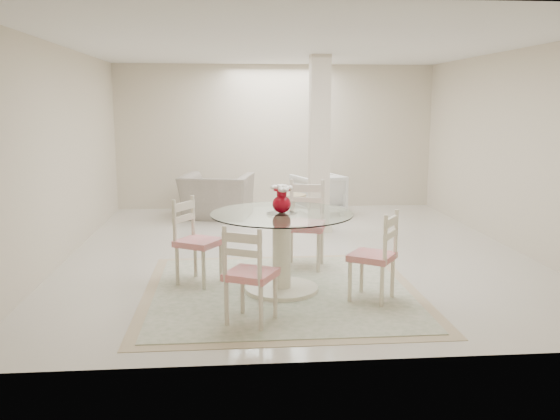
{
  "coord_description": "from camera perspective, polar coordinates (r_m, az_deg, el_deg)",
  "views": [
    {
      "loc": [
        -0.89,
        -7.77,
        1.97
      ],
      "look_at": [
        -0.35,
        -1.55,
        0.85
      ],
      "focal_mm": 38.0,
      "sensor_mm": 36.0,
      "label": 1
    }
  ],
  "objects": [
    {
      "name": "dining_table",
      "position": [
        6.24,
        0.16,
        -4.07
      ],
      "size": [
        1.48,
        1.48,
        0.85
      ],
      "rotation": [
        0.0,
        0.0,
        -0.38
      ],
      "color": "#ECE4C2",
      "rests_on": "ground"
    },
    {
      "name": "column",
      "position": [
        9.2,
        3.8,
        6.29
      ],
      "size": [
        0.3,
        0.3,
        2.7
      ],
      "primitive_type": "cube",
      "color": "beige",
      "rests_on": "ground"
    },
    {
      "name": "room_shell",
      "position": [
        7.82,
        1.63,
        9.33
      ],
      "size": [
        6.02,
        7.02,
        2.71
      ],
      "color": "beige",
      "rests_on": "ground"
    },
    {
      "name": "armchair_white",
      "position": [
        10.65,
        3.67,
        1.51
      ],
      "size": [
        1.01,
        1.02,
        0.74
      ],
      "primitive_type": "imported",
      "rotation": [
        0.0,
        0.0,
        3.47
      ],
      "color": "white",
      "rests_on": "ground"
    },
    {
      "name": "dining_chair_east",
      "position": [
        6.0,
        9.47,
        -3.8
      ],
      "size": [
        0.57,
        0.57,
        1.02
      ],
      "rotation": [
        0.0,
        0.0,
        -2.15
      ],
      "color": "#F4E9C9",
      "rests_on": "ground"
    },
    {
      "name": "dining_chair_south",
      "position": [
        5.28,
        -3.11,
        -5.58
      ],
      "size": [
        0.55,
        0.55,
        1.02
      ],
      "rotation": [
        0.0,
        0.0,
        2.68
      ],
      "color": "beige",
      "rests_on": "ground"
    },
    {
      "name": "ground",
      "position": [
        8.07,
        1.56,
        -3.96
      ],
      "size": [
        7.0,
        7.0,
        0.0
      ],
      "primitive_type": "plane",
      "color": "beige",
      "rests_on": "ground"
    },
    {
      "name": "dining_chair_north",
      "position": [
        7.17,
        2.46,
        -0.74
      ],
      "size": [
        0.57,
        0.57,
        1.17
      ],
      "rotation": [
        0.0,
        0.0,
        -0.25
      ],
      "color": "beige",
      "rests_on": "ground"
    },
    {
      "name": "side_table",
      "position": [
        10.0,
        1.24,
        0.09
      ],
      "size": [
        0.45,
        0.45,
        0.47
      ],
      "color": "#D8BA85",
      "rests_on": "ground"
    },
    {
      "name": "recliner_taupe",
      "position": [
        10.42,
        -6.09,
        1.34
      ],
      "size": [
        1.37,
        1.26,
        0.76
      ],
      "primitive_type": "imported",
      "rotation": [
        0.0,
        0.0,
        2.91
      ],
      "color": "#9E9083",
      "rests_on": "ground"
    },
    {
      "name": "dining_chair_west",
      "position": [
        6.58,
        -8.33,
        -2.36
      ],
      "size": [
        0.58,
        0.58,
        1.05
      ],
      "rotation": [
        0.0,
        0.0,
        1.02
      ],
      "color": "beige",
      "rests_on": "ground"
    },
    {
      "name": "area_rug",
      "position": [
        6.36,
        0.16,
        -7.81
      ],
      "size": [
        2.91,
        2.91,
        0.02
      ],
      "color": "tan",
      "rests_on": "ground"
    },
    {
      "name": "red_vase",
      "position": [
        6.12,
        0.17,
        1.07
      ],
      "size": [
        0.23,
        0.21,
        0.3
      ],
      "color": "#AD0518",
      "rests_on": "dining_table"
    }
  ]
}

